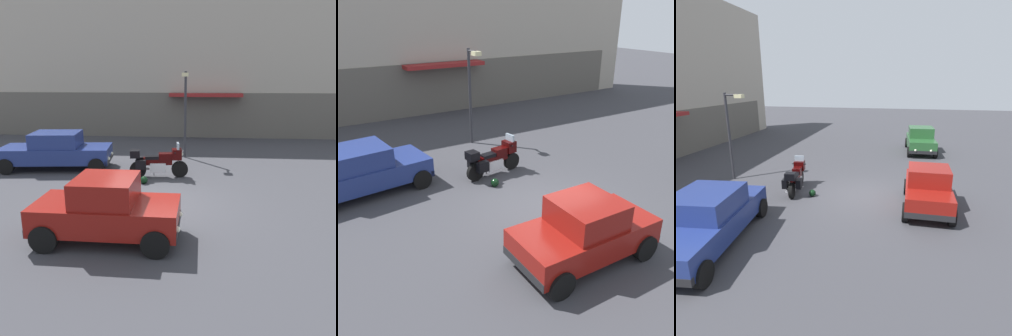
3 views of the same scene
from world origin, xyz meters
TOP-DOWN VIEW (x-y plane):
  - ground_plane at (0.00, 0.00)m, footprint 80.00×80.00m
  - building_facade_rear at (0.00, 13.37)m, footprint 30.99×3.40m
  - motorcycle at (-0.13, 3.00)m, footprint 2.26×0.89m
  - helmet at (-0.54, 2.16)m, footprint 0.28×0.28m
  - car_sedan_far at (-4.52, 3.94)m, footprint 4.71×2.37m
  - car_compact_side at (-0.71, -2.31)m, footprint 3.49×1.73m
  - streetlamp_curbside at (0.78, 6.37)m, footprint 0.28×0.94m
  - bollard_curbside at (-5.49, 7.42)m, footprint 0.16×0.16m

SIDE VIEW (x-z plane):
  - ground_plane at x=0.00m, z-range 0.00..0.00m
  - helmet at x=-0.54m, z-range 0.00..0.28m
  - bollard_curbside at x=-5.49m, z-range 0.03..0.97m
  - motorcycle at x=-0.13m, z-range -0.06..1.30m
  - car_compact_side at x=-0.71m, z-range -0.01..1.55m
  - car_sedan_far at x=-4.52m, z-range 0.00..1.56m
  - streetlamp_curbside at x=0.78m, z-range 0.49..4.52m
  - building_facade_rear at x=0.00m, z-range -0.05..10.12m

